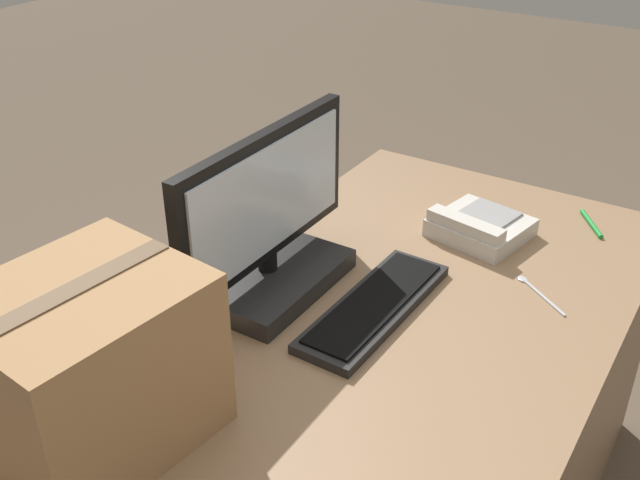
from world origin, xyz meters
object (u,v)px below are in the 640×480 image
object	(u,v)px
keyboard	(375,306)
pen_marker	(591,224)
monitor	(267,233)
spoon	(535,290)
cardboard_box	(90,366)
desk_phone	(479,227)

from	to	relation	value
keyboard	pen_marker	bearing A→B (deg)	-23.52
monitor	spoon	xyz separation A→B (m)	(0.31, -0.53, -0.14)
monitor	cardboard_box	bearing A→B (deg)	-176.65
monitor	desk_phone	xyz separation A→B (m)	(0.47, -0.32, -0.11)
cardboard_box	monitor	bearing A→B (deg)	3.35
monitor	desk_phone	world-z (taller)	monitor
monitor	keyboard	bearing A→B (deg)	-80.91
monitor	spoon	bearing A→B (deg)	-59.75
spoon	pen_marker	size ratio (longest dim) A/B	1.18
spoon	pen_marker	distance (m)	0.38
desk_phone	cardboard_box	world-z (taller)	cardboard_box
monitor	pen_marker	xyz separation A→B (m)	(0.69, -0.55, -0.13)
monitor	spoon	world-z (taller)	monitor
pen_marker	monitor	bearing A→B (deg)	106.75
monitor	pen_marker	distance (m)	0.89
monitor	cardboard_box	world-z (taller)	monitor
desk_phone	pen_marker	size ratio (longest dim) A/B	2.01
desk_phone	pen_marker	xyz separation A→B (m)	(0.21, -0.23, -0.02)
desk_phone	spoon	distance (m)	0.27
keyboard	desk_phone	size ratio (longest dim) A/B	1.80
monitor	keyboard	size ratio (longest dim) A/B	1.26
desk_phone	pen_marker	distance (m)	0.31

